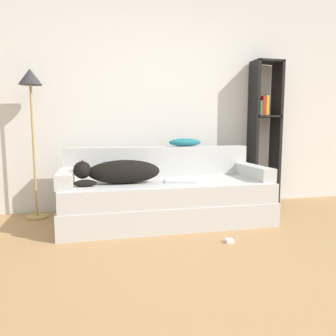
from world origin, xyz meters
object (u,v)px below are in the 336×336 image
couch (166,202)px  power_adapter (229,241)px  dog (119,172)px  bookshelf (264,126)px  laptop (180,181)px  throw_pillow (185,142)px  floor_lamp (31,99)px

couch → power_adapter: couch is taller
couch → dog: bearing=-174.2°
power_adapter → bookshelf: bearing=51.6°
laptop → throw_pillow: size_ratio=0.93×
couch → laptop: bearing=-25.3°
bookshelf → power_adapter: bookshelf is taller
dog → bookshelf: bearing=17.6°
throw_pillow → power_adapter: 1.38m
laptop → floor_lamp: size_ratio=0.22×
couch → floor_lamp: size_ratio=1.34×
bookshelf → floor_lamp: (-2.78, -0.09, 0.29)m
floor_lamp → dog: bearing=-30.8°
throw_pillow → power_adapter: bearing=-85.9°
laptop → throw_pillow: bearing=82.2°
power_adapter → floor_lamp: bearing=145.4°
couch → power_adapter: bearing=-61.9°
laptop → floor_lamp: (-1.49, 0.53, 0.85)m
dog → floor_lamp: floor_lamp is taller
laptop → bookshelf: size_ratio=0.20×
laptop → power_adapter: bearing=-55.1°
floor_lamp → power_adapter: size_ratio=23.94×
dog → throw_pillow: size_ratio=2.21×
laptop → throw_pillow: (0.18, 0.45, 0.38)m
bookshelf → throw_pillow: bearing=-171.1°
couch → dog: (-0.49, -0.05, 0.34)m
dog → floor_lamp: (-0.86, 0.51, 0.74)m
bookshelf → floor_lamp: bearing=-178.1°
couch → laptop: laptop is taller
dog → laptop: size_ratio=2.38×
laptop → bookshelf: bearing=39.7°
throw_pillow → floor_lamp: bearing=177.2°
bookshelf → floor_lamp: bookshelf is taller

